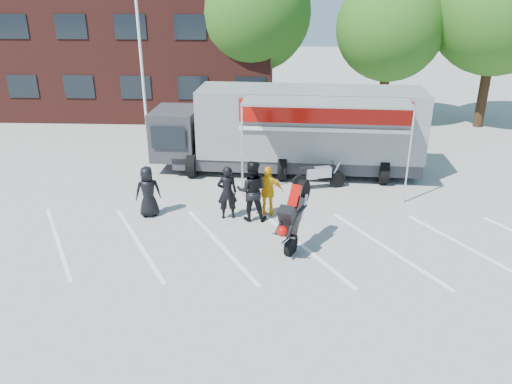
# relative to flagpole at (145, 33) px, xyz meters

# --- Properties ---
(ground) EXTENTS (100.00, 100.00, 0.00)m
(ground) POSITION_rel_flagpole_xyz_m (6.24, -10.00, -5.05)
(ground) COLOR #A0A19B
(ground) RESTS_ON ground
(parking_bay_lines) EXTENTS (18.09, 13.33, 0.01)m
(parking_bay_lines) POSITION_rel_flagpole_xyz_m (6.24, -9.00, -5.05)
(parking_bay_lines) COLOR white
(parking_bay_lines) RESTS_ON ground
(office_building) EXTENTS (18.00, 8.00, 7.00)m
(office_building) POSITION_rel_flagpole_xyz_m (-3.76, 8.00, -1.55)
(office_building) COLOR #4B1D18
(office_building) RESTS_ON ground
(flagpole) EXTENTS (1.61, 0.12, 8.00)m
(flagpole) POSITION_rel_flagpole_xyz_m (0.00, 0.00, 0.00)
(flagpole) COLOR white
(flagpole) RESTS_ON ground
(tree_left) EXTENTS (6.12, 6.12, 8.64)m
(tree_left) POSITION_rel_flagpole_xyz_m (4.24, 6.00, 0.51)
(tree_left) COLOR #382314
(tree_left) RESTS_ON ground
(tree_mid) EXTENTS (5.44, 5.44, 7.68)m
(tree_mid) POSITION_rel_flagpole_xyz_m (11.24, 5.00, -0.11)
(tree_mid) COLOR #382314
(tree_mid) RESTS_ON ground
(tree_right) EXTENTS (6.46, 6.46, 9.12)m
(tree_right) POSITION_rel_flagpole_xyz_m (16.24, 4.50, 0.82)
(tree_right) COLOR #382314
(tree_right) RESTS_ON ground
(transporter_truck) EXTENTS (10.69, 5.56, 3.32)m
(transporter_truck) POSITION_rel_flagpole_xyz_m (6.40, -2.79, -5.05)
(transporter_truck) COLOR gray
(transporter_truck) RESTS_ON ground
(parked_motorcycle) EXTENTS (2.18, 1.21, 1.09)m
(parked_motorcycle) POSITION_rel_flagpole_xyz_m (7.21, -4.62, -5.05)
(parked_motorcycle) COLOR #B3B3B8
(parked_motorcycle) RESTS_ON ground
(stunt_bike_rider) EXTENTS (1.55, 2.04, 2.17)m
(stunt_bike_rider) POSITION_rel_flagpole_xyz_m (6.37, -8.84, -5.05)
(stunt_bike_rider) COLOR black
(stunt_bike_rider) RESTS_ON ground
(spectator_leather_a) EXTENTS (0.95, 0.79, 1.68)m
(spectator_leather_a) POSITION_rel_flagpole_xyz_m (1.55, -7.15, -4.22)
(spectator_leather_a) COLOR black
(spectator_leather_a) RESTS_ON ground
(spectator_leather_b) EXTENTS (0.71, 0.54, 1.76)m
(spectator_leather_b) POSITION_rel_flagpole_xyz_m (4.10, -7.21, -4.17)
(spectator_leather_b) COLOR black
(spectator_leather_b) RESTS_ON ground
(spectator_leather_c) EXTENTS (0.96, 0.75, 1.97)m
(spectator_leather_c) POSITION_rel_flagpole_xyz_m (4.89, -7.29, -4.07)
(spectator_leather_c) COLOR black
(spectator_leather_c) RESTS_ON ground
(spectator_hivis) EXTENTS (0.98, 0.42, 1.66)m
(spectator_hivis) POSITION_rel_flagpole_xyz_m (5.40, -6.93, -4.22)
(spectator_hivis) COLOR yellow
(spectator_hivis) RESTS_ON ground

